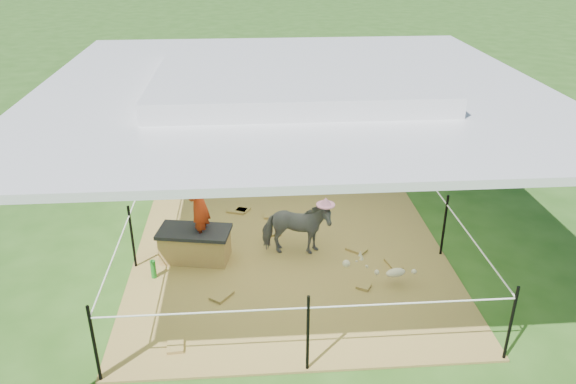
{
  "coord_description": "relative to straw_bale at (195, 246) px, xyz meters",
  "views": [
    {
      "loc": [
        -0.57,
        -7.01,
        4.47
      ],
      "look_at": [
        0.0,
        0.6,
        0.85
      ],
      "focal_mm": 35.0,
      "sensor_mm": 36.0,
      "label": 1
    }
  ],
  "objects": [
    {
      "name": "rope_fence",
      "position": [
        1.4,
        -0.14,
        0.4
      ],
      "size": [
        4.54,
        4.54,
        1.0
      ],
      "color": "black",
      "rests_on": "ground"
    },
    {
      "name": "trash_barrel",
      "position": [
        5.29,
        5.84,
        0.17
      ],
      "size": [
        0.7,
        0.7,
        0.84
      ],
      "primitive_type": "cylinder",
      "rotation": [
        0.0,
        0.0,
        0.37
      ],
      "color": "#1650AB",
      "rests_on": "ground"
    },
    {
      "name": "straw_bale",
      "position": [
        0.0,
        0.0,
        0.0
      ],
      "size": [
        1.04,
        0.65,
        0.43
      ],
      "primitive_type": "cube",
      "rotation": [
        0.0,
        0.0,
        -0.18
      ],
      "color": "olive",
      "rests_on": "hay_patch"
    },
    {
      "name": "dark_cloth",
      "position": [
        0.0,
        -0.0,
        0.24
      ],
      "size": [
        1.11,
        0.71,
        0.05
      ],
      "primitive_type": "cube",
      "rotation": [
        0.0,
        0.0,
        -0.18
      ],
      "color": "black",
      "rests_on": "straw_bale"
    },
    {
      "name": "ground",
      "position": [
        1.4,
        -0.14,
        -0.24
      ],
      "size": [
        90.0,
        90.0,
        0.0
      ],
      "primitive_type": "plane",
      "color": "#2D5919",
      "rests_on": "ground"
    },
    {
      "name": "picnic_table_far",
      "position": [
        6.22,
        9.61,
        0.11
      ],
      "size": [
        1.88,
        1.51,
        0.7
      ],
      "primitive_type": "cube",
      "rotation": [
        0.0,
        0.0,
        -0.19
      ],
      "color": "#50301B",
      "rests_on": "ground"
    },
    {
      "name": "distant_person",
      "position": [
        4.2,
        7.81,
        0.41
      ],
      "size": [
        0.69,
        0.57,
        1.31
      ],
      "primitive_type": "imported",
      "rotation": [
        0.0,
        0.0,
        3.26
      ],
      "color": "#3070B6",
      "rests_on": "ground"
    },
    {
      "name": "woman",
      "position": [
        0.1,
        0.0,
        0.79
      ],
      "size": [
        0.35,
        0.47,
        1.16
      ],
      "primitive_type": "imported",
      "rotation": [
        0.0,
        0.0,
        -1.75
      ],
      "color": "red",
      "rests_on": "straw_bale"
    },
    {
      "name": "foal",
      "position": [
        2.76,
        -0.89,
        0.02
      ],
      "size": [
        0.92,
        0.65,
        0.46
      ],
      "primitive_type": null,
      "rotation": [
        0.0,
        0.0,
        0.24
      ],
      "color": "beige",
      "rests_on": "hay_patch"
    },
    {
      "name": "pony",
      "position": [
        1.48,
        0.03,
        0.21
      ],
      "size": [
        1.05,
        0.56,
        0.86
      ],
      "primitive_type": "imported",
      "rotation": [
        0.0,
        0.0,
        1.48
      ],
      "color": "#47474C",
      "rests_on": "hay_patch"
    },
    {
      "name": "green_bottle",
      "position": [
        -0.55,
        -0.45,
        -0.08
      ],
      "size": [
        0.09,
        0.09,
        0.27
      ],
      "primitive_type": "cylinder",
      "rotation": [
        0.0,
        0.0,
        -0.18
      ],
      "color": "#1B7A20",
      "rests_on": "hay_patch"
    },
    {
      "name": "pink_hat",
      "position": [
        1.48,
        0.03,
        0.7
      ],
      "size": [
        0.27,
        0.27,
        0.12
      ],
      "primitive_type": "cylinder",
      "color": "pink",
      "rests_on": "pony"
    },
    {
      "name": "canopy_tent",
      "position": [
        1.4,
        -0.14,
        2.45
      ],
      "size": [
        6.3,
        6.3,
        2.9
      ],
      "color": "silver",
      "rests_on": "ground"
    },
    {
      "name": "hay_patch",
      "position": [
        1.4,
        -0.14,
        -0.23
      ],
      "size": [
        4.6,
        4.6,
        0.03
      ],
      "primitive_type": "cube",
      "color": "brown",
      "rests_on": "ground"
    },
    {
      "name": "picnic_table_near",
      "position": [
        3.31,
        8.48,
        0.15
      ],
      "size": [
        2.02,
        1.54,
        0.8
      ],
      "primitive_type": "cube",
      "rotation": [
        0.0,
        0.0,
        0.08
      ],
      "color": "#53361C",
      "rests_on": "ground"
    }
  ]
}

